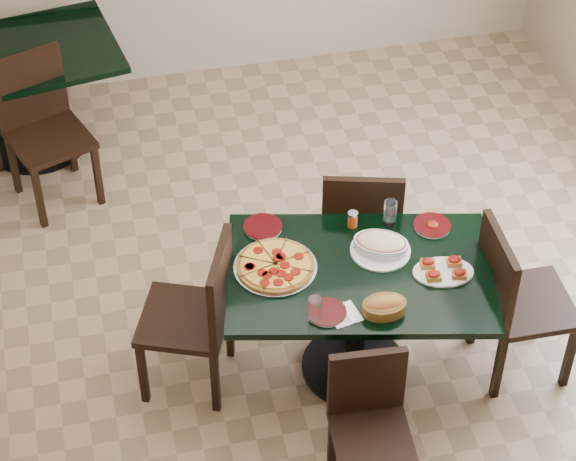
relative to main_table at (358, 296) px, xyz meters
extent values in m
plane|color=#927354|center=(-0.34, 0.25, -0.57)|extent=(5.50, 5.50, 0.00)
cube|color=black|center=(0.00, 0.00, 0.16)|extent=(1.49, 1.13, 0.04)
cylinder|color=black|center=(0.00, 0.00, -0.21)|extent=(0.11, 0.11, 0.71)
cylinder|color=black|center=(0.00, 0.00, -0.55)|extent=(0.57, 0.57, 0.03)
cube|color=black|center=(-1.57, 2.38, 0.16)|extent=(1.32, 1.05, 0.04)
cylinder|color=black|center=(-1.57, 2.38, -0.21)|extent=(0.13, 0.13, 0.71)
cylinder|color=black|center=(-1.57, 2.38, -0.55)|extent=(0.65, 0.65, 0.03)
cube|color=black|center=(0.20, 0.67, -0.12)|extent=(0.54, 0.54, 0.04)
cube|color=black|center=(0.15, 0.47, 0.13)|extent=(0.43, 0.15, 0.47)
cube|color=black|center=(0.43, 0.80, -0.35)|extent=(0.05, 0.05, 0.43)
cube|color=black|center=(0.33, 0.43, -0.35)|extent=(0.05, 0.05, 0.43)
cube|color=black|center=(0.07, 0.90, -0.35)|extent=(0.05, 0.05, 0.43)
cube|color=black|center=(-0.03, 0.53, -0.35)|extent=(0.05, 0.05, 0.43)
cube|color=black|center=(-0.13, -0.75, -0.19)|extent=(0.40, 0.40, 0.04)
cube|color=black|center=(-0.12, -0.58, 0.03)|extent=(0.38, 0.07, 0.40)
cube|color=black|center=(-0.28, -0.58, -0.39)|extent=(0.04, 0.04, 0.36)
cube|color=black|center=(0.04, -0.60, -0.39)|extent=(0.04, 0.04, 0.36)
cube|color=black|center=(0.88, -0.16, -0.10)|extent=(0.46, 0.46, 0.04)
cube|color=black|center=(0.67, -0.15, 0.16)|extent=(0.05, 0.45, 0.49)
cube|color=black|center=(1.07, -0.36, -0.35)|extent=(0.04, 0.04, 0.45)
cube|color=black|center=(0.68, -0.35, -0.35)|extent=(0.04, 0.04, 0.45)
cube|color=black|center=(1.08, 0.04, -0.35)|extent=(0.04, 0.04, 0.45)
cube|color=black|center=(0.69, 0.04, -0.35)|extent=(0.04, 0.04, 0.45)
cube|color=black|center=(-0.89, 0.14, -0.11)|extent=(0.58, 0.58, 0.04)
cube|color=black|center=(-0.70, 0.06, 0.15)|extent=(0.20, 0.43, 0.48)
cube|color=black|center=(-1.00, 0.39, -0.35)|extent=(0.05, 0.05, 0.44)
cube|color=black|center=(-0.64, 0.25, -0.35)|extent=(0.05, 0.05, 0.44)
cube|color=black|center=(-1.14, 0.03, -0.35)|extent=(0.05, 0.05, 0.44)
cube|color=black|center=(-0.78, -0.11, -0.35)|extent=(0.05, 0.05, 0.44)
cube|color=black|center=(-1.47, 1.80, -0.10)|extent=(0.59, 0.59, 0.04)
cube|color=black|center=(-1.54, 2.00, 0.17)|extent=(0.44, 0.20, 0.49)
cube|color=black|center=(-1.59, 1.55, -0.34)|extent=(0.05, 0.05, 0.45)
cube|color=black|center=(-1.72, 1.92, -0.34)|extent=(0.05, 0.05, 0.45)
cube|color=black|center=(-1.21, 1.69, -0.34)|extent=(0.05, 0.05, 0.45)
cube|color=black|center=(-1.35, 2.06, -0.34)|extent=(0.05, 0.05, 0.45)
cylinder|color=#B8B9C0|center=(-0.41, 0.11, 0.19)|extent=(0.42, 0.42, 0.01)
cylinder|color=brown|center=(-0.41, 0.11, 0.20)|extent=(0.40, 0.40, 0.02)
cylinder|color=gold|center=(-0.41, 0.11, 0.21)|extent=(0.35, 0.35, 0.01)
cylinder|color=silver|center=(0.14, 0.11, 0.19)|extent=(0.31, 0.31, 0.01)
ellipsoid|color=beige|center=(0.14, 0.11, 0.25)|extent=(0.29, 0.25, 0.04)
ellipsoid|color=#AF6430|center=(0.04, -0.30, 0.24)|extent=(0.19, 0.09, 0.08)
cylinder|color=silver|center=(-0.23, -0.25, 0.19)|extent=(0.19, 0.19, 0.01)
cylinder|color=#330305|center=(-0.23, -0.25, 0.19)|extent=(0.19, 0.19, 0.00)
cylinder|color=silver|center=(0.46, 0.23, 0.19)|extent=(0.19, 0.19, 0.01)
cylinder|color=#330305|center=(0.46, 0.23, 0.19)|extent=(0.20, 0.20, 0.00)
ellipsoid|color=maroon|center=(0.46, 0.23, 0.20)|extent=(0.06, 0.06, 0.03)
cylinder|color=silver|center=(-0.41, 0.42, 0.19)|extent=(0.20, 0.20, 0.01)
cylinder|color=#330305|center=(-0.41, 0.42, 0.19)|extent=(0.21, 0.21, 0.00)
cube|color=white|center=(-0.16, -0.28, 0.18)|extent=(0.17, 0.17, 0.00)
cube|color=#B8B9C0|center=(-0.14, -0.28, 0.19)|extent=(0.04, 0.13, 0.00)
cylinder|color=white|center=(0.24, 0.31, 0.26)|extent=(0.07, 0.07, 0.15)
cylinder|color=white|center=(-0.30, -0.28, 0.25)|extent=(0.07, 0.07, 0.14)
cylinder|color=#D45D16|center=(0.05, 0.33, 0.22)|extent=(0.05, 0.05, 0.08)
cylinder|color=#B8B9C0|center=(0.05, 0.33, 0.27)|extent=(0.05, 0.05, 0.01)
camera|label=1|loc=(-1.24, -3.84, 4.16)|focal=70.00mm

